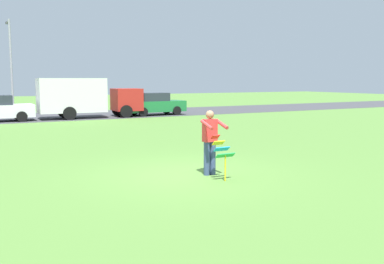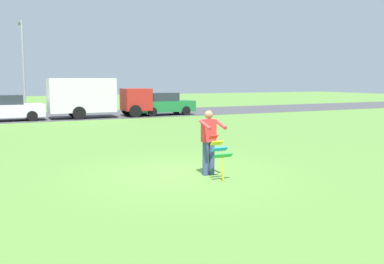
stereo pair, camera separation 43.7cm
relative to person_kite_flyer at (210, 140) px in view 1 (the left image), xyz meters
The scene contains 7 objects.
ground_plane 1.18m from the person_kite_flyer, 142.69° to the left, with size 120.00×120.00×0.00m, color #568438.
road_strip 21.10m from the person_kite_flyer, 91.52° to the left, with size 120.00×8.00×0.01m, color #424247.
person_kite_flyer is the anchor object (origin of this frame).
kite_held 0.65m from the person_kite_flyer, 91.97° to the right, with size 0.51×0.63×1.13m.
parked_truck_red_cab 18.73m from the person_kite_flyer, 85.53° to the left, with size 6.76×2.26×2.62m.
parked_car_green 19.76m from the person_kite_flyer, 70.89° to the left, with size 4.25×1.94×1.60m.
streetlight_pole 25.99m from the person_kite_flyer, 94.97° to the left, with size 0.24×1.65×7.00m.
Camera 1 is at (-5.25, -10.22, 2.54)m, focal length 40.51 mm.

